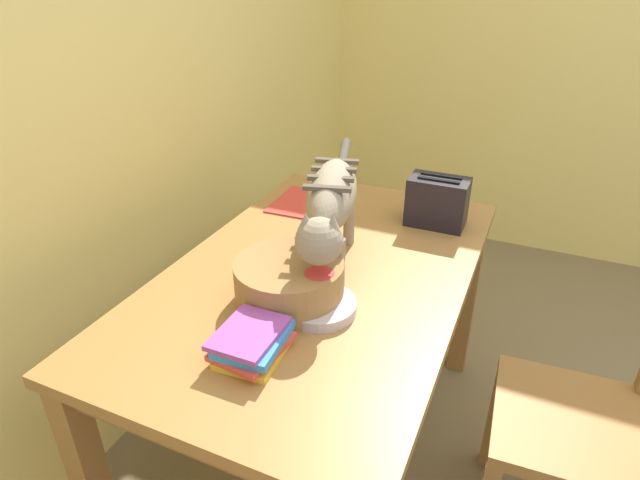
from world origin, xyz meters
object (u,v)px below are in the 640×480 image
(toaster, at_px, (437,202))
(wicker_basket, at_px, (289,281))
(book_stack, at_px, (253,342))
(dining_table, at_px, (320,294))
(saucer_bowl, at_px, (319,306))
(coffee_mug, at_px, (320,287))
(magazine, at_px, (307,203))
(wooden_chair_near, at_px, (591,424))
(cat, at_px, (331,203))

(toaster, bearing_deg, wicker_basket, 157.52)
(toaster, bearing_deg, book_stack, 164.70)
(wicker_basket, bearing_deg, toaster, -22.48)
(dining_table, distance_m, book_stack, 0.43)
(saucer_bowl, distance_m, coffee_mug, 0.06)
(magazine, height_order, wooden_chair_near, wooden_chair_near)
(cat, height_order, toaster, cat)
(magazine, distance_m, wooden_chair_near, 1.16)
(coffee_mug, height_order, book_stack, coffee_mug)
(wicker_basket, bearing_deg, book_stack, -174.49)
(dining_table, height_order, wicker_basket, wicker_basket)
(saucer_bowl, height_order, coffee_mug, coffee_mug)
(coffee_mug, height_order, wooden_chair_near, wooden_chair_near)
(dining_table, relative_size, wicker_basket, 4.67)
(coffee_mug, xyz_separation_m, magazine, (0.60, 0.32, -0.07))
(book_stack, bearing_deg, wooden_chair_near, -62.56)
(coffee_mug, relative_size, magazine, 0.46)
(book_stack, bearing_deg, coffee_mug, -17.77)
(book_stack, xyz_separation_m, toaster, (0.85, -0.23, 0.05))
(coffee_mug, bearing_deg, book_stack, 162.23)
(cat, xyz_separation_m, saucer_bowl, (-0.20, -0.05, -0.20))
(book_stack, distance_m, toaster, 0.89)
(dining_table, distance_m, coffee_mug, 0.26)
(cat, relative_size, book_stack, 3.39)
(wooden_chair_near, bearing_deg, saucer_bowl, 101.79)
(saucer_bowl, relative_size, toaster, 0.99)
(coffee_mug, xyz_separation_m, toaster, (0.63, -0.16, 0.01))
(book_stack, bearing_deg, wicker_basket, 5.51)
(coffee_mug, bearing_deg, dining_table, 23.81)
(cat, relative_size, wicker_basket, 2.25)
(saucer_bowl, bearing_deg, toaster, -14.32)
(book_stack, bearing_deg, dining_table, 1.56)
(cat, distance_m, toaster, 0.50)
(coffee_mug, relative_size, wooden_chair_near, 0.13)
(toaster, bearing_deg, magazine, 93.08)
(saucer_bowl, xyz_separation_m, coffee_mug, (0.00, 0.00, 0.06))
(magazine, bearing_deg, cat, -148.79)
(magazine, height_order, wicker_basket, wicker_basket)
(cat, bearing_deg, dining_table, 4.22)
(coffee_mug, distance_m, wooden_chair_near, 0.83)
(cat, height_order, book_stack, cat)
(cat, height_order, magazine, cat)
(toaster, xyz_separation_m, wooden_chair_near, (-0.44, -0.56, -0.38))
(toaster, relative_size, wooden_chair_near, 0.21)
(dining_table, bearing_deg, magazine, 29.94)
(dining_table, bearing_deg, wicker_basket, 176.29)
(saucer_bowl, bearing_deg, wooden_chair_near, -75.09)
(cat, bearing_deg, magazine, -71.84)
(cat, relative_size, toaster, 3.31)
(book_stack, distance_m, wicker_basket, 0.24)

